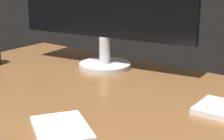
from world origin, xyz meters
TOP-DOWN VIEW (x-y plane):
  - desk at (0.00, 0.00)cm, footprint 140.00×84.00cm
  - notepad at (0.31, -17.73)cm, footprint 18.81×17.72cm

SIDE VIEW (x-z plane):
  - desk at x=0.00cm, z-range 0.00..2.00cm
  - notepad at x=0.31cm, z-range 2.00..2.84cm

